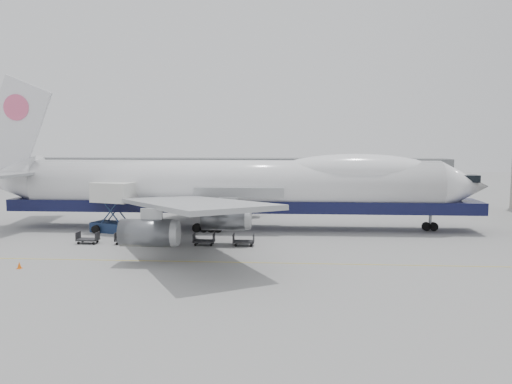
{
  "coord_description": "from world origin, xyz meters",
  "views": [
    {
      "loc": [
        7.25,
        -51.76,
        11.51
      ],
      "look_at": [
        3.28,
        6.0,
        5.42
      ],
      "focal_mm": 35.0,
      "sensor_mm": 36.0,
      "label": 1
    }
  ],
  "objects": [
    {
      "name": "catering_truck",
      "position": [
        -14.67,
        8.52,
        3.46
      ],
      "size": [
        6.1,
        4.95,
        6.22
      ],
      "rotation": [
        0.0,
        0.0,
        -0.3
      ],
      "color": "#172646",
      "rests_on": "ground"
    },
    {
      "name": "dolly_1",
      "position": [
        -10.82,
        1.43,
        0.53
      ],
      "size": [
        2.3,
        1.35,
        1.3
      ],
      "color": "#2D2D30",
      "rests_on": "ground"
    },
    {
      "name": "traffic_cone",
      "position": [
        -16.94,
        -9.57,
        0.3
      ],
      "size": [
        0.42,
        0.42,
        0.63
      ],
      "rotation": [
        0.0,
        0.0,
        0.3
      ],
      "color": "#FF640D",
      "rests_on": "ground"
    },
    {
      "name": "dolly_2",
      "position": [
        -6.47,
        1.43,
        0.53
      ],
      "size": [
        2.3,
        1.35,
        1.3
      ],
      "color": "#2D2D30",
      "rests_on": "ground"
    },
    {
      "name": "dolly_3",
      "position": [
        -2.12,
        1.43,
        0.53
      ],
      "size": [
        2.3,
        1.35,
        1.3
      ],
      "color": "#2D2D30",
      "rests_on": "ground"
    },
    {
      "name": "apron_line",
      "position": [
        0.0,
        -6.0,
        0.01
      ],
      "size": [
        60.0,
        0.15,
        0.01
      ],
      "primitive_type": "cube",
      "color": "gold",
      "rests_on": "ground"
    },
    {
      "name": "ground",
      "position": [
        0.0,
        0.0,
        0.0
      ],
      "size": [
        260.0,
        260.0,
        0.0
      ],
      "primitive_type": "plane",
      "color": "gray",
      "rests_on": "ground"
    },
    {
      "name": "dolly_0",
      "position": [
        -15.18,
        1.43,
        0.53
      ],
      "size": [
        2.3,
        1.35,
        1.3
      ],
      "color": "#2D2D30",
      "rests_on": "ground"
    },
    {
      "name": "airliner",
      "position": [
        0.64,
        12.0,
        5.62
      ],
      "size": [
        67.0,
        55.3,
        19.98
      ],
      "color": "white",
      "rests_on": "ground"
    },
    {
      "name": "dolly_4",
      "position": [
        2.24,
        1.43,
        0.53
      ],
      "size": [
        2.3,
        1.35,
        1.3
      ],
      "color": "#2D2D30",
      "rests_on": "ground"
    },
    {
      "name": "hangar",
      "position": [
        -10.0,
        70.0,
        3.5
      ],
      "size": [
        110.0,
        8.0,
        7.0
      ],
      "primitive_type": "cube",
      "color": "slate",
      "rests_on": "ground"
    }
  ]
}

